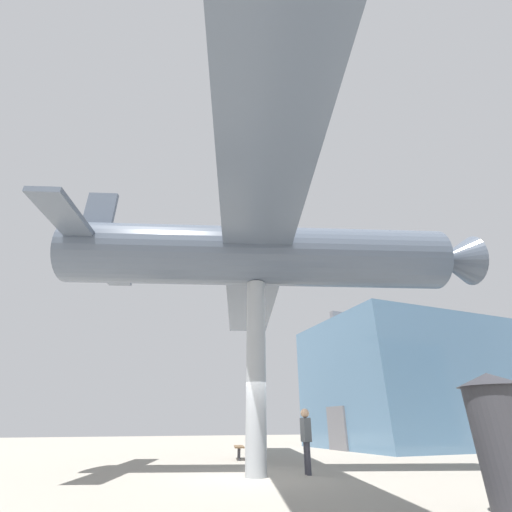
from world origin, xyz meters
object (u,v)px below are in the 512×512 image
object	(u,v)px
suspended_airplane	(265,256)
plaza_bench	(239,448)
support_pylon_central	(256,369)
info_kiosk	(505,439)
visitor_person	(306,435)

from	to	relation	value
suspended_airplane	plaza_bench	distance (m)	8.53
support_pylon_central	suspended_airplane	distance (m)	4.02
support_pylon_central	info_kiosk	world-z (taller)	support_pylon_central
visitor_person	plaza_bench	world-z (taller)	visitor_person
plaza_bench	info_kiosk	size ratio (longest dim) A/B	0.76
suspended_airplane	plaza_bench	bearing A→B (deg)	-171.92
suspended_airplane	visitor_person	distance (m)	6.02
visitor_person	info_kiosk	distance (m)	6.01
plaza_bench	suspended_airplane	bearing A→B (deg)	-10.07
info_kiosk	visitor_person	bearing A→B (deg)	-175.71
suspended_airplane	info_kiosk	world-z (taller)	suspended_airplane
suspended_airplane	info_kiosk	bearing A→B (deg)	34.59
plaza_bench	info_kiosk	distance (m)	11.48
support_pylon_central	plaza_bench	xyz separation A→B (m)	(-5.37, 1.28, -2.47)
visitor_person	plaza_bench	size ratio (longest dim) A/B	1.09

